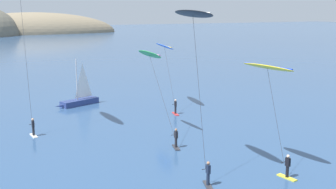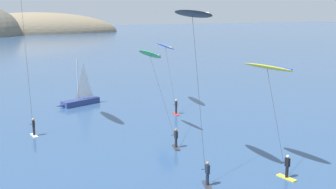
{
  "view_description": "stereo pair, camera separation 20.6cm",
  "coord_description": "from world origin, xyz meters",
  "views": [
    {
      "loc": [
        -8.38,
        -4.07,
        11.54
      ],
      "look_at": [
        6.58,
        26.63,
        4.59
      ],
      "focal_mm": 45.0,
      "sensor_mm": 36.0,
      "label": 1
    },
    {
      "loc": [
        -8.2,
        -4.16,
        11.54
      ],
      "look_at": [
        6.58,
        26.63,
        4.59
      ],
      "focal_mm": 45.0,
      "sensor_mm": 36.0,
      "label": 2
    }
  ],
  "objects": [
    {
      "name": "sailboat_near",
      "position": [
        3.63,
        45.8,
        0.64
      ],
      "size": [
        5.87,
        3.04,
        5.7
      ],
      "color": "navy",
      "rests_on": "ground"
    },
    {
      "name": "kitesurfer_green",
      "position": [
        6.96,
        30.69,
        6.7
      ],
      "size": [
        1.17,
        8.08,
        7.89
      ],
      "color": "#2D2D33",
      "rests_on": "ground"
    },
    {
      "name": "kitesurfer_blue",
      "position": [
        13.06,
        40.71,
        6.76
      ],
      "size": [
        2.42,
        8.17,
        7.6
      ],
      "color": "red",
      "rests_on": "ground"
    },
    {
      "name": "kitesurfer_yellow",
      "position": [
        10.85,
        19.1,
        6.86
      ],
      "size": [
        1.87,
        5.44,
        7.81
      ],
      "color": "yellow",
      "rests_on": "ground"
    },
    {
      "name": "kitesurfer_black",
      "position": [
        5.57,
        20.59,
        10.3
      ],
      "size": [
        1.51,
        5.82,
        11.57
      ],
      "color": "#2D2D33",
      "rests_on": "ground"
    }
  ]
}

